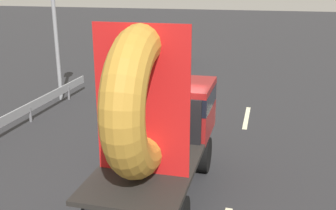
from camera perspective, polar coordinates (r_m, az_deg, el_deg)
ground_plane at (r=9.87m, az=-3.21°, el=-12.10°), size 120.00×120.00×0.00m
flatbed_truck at (r=8.86m, az=-1.44°, el=-1.56°), size 2.02×4.98×4.15m
distant_sedan at (r=23.64m, az=0.13°, el=7.57°), size 1.80×4.20×1.37m
traffic_light at (r=16.84m, az=-16.13°, el=12.51°), size 0.42×0.36×5.44m
guardrail at (r=13.80m, az=-22.60°, el=-2.20°), size 0.10×11.47×0.71m
lane_dash_left_far at (r=14.89m, az=-2.06°, el=-1.50°), size 0.16×2.24×0.01m
lane_dash_right_far at (r=14.94m, az=11.30°, el=-1.77°), size 0.16×2.51×0.01m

